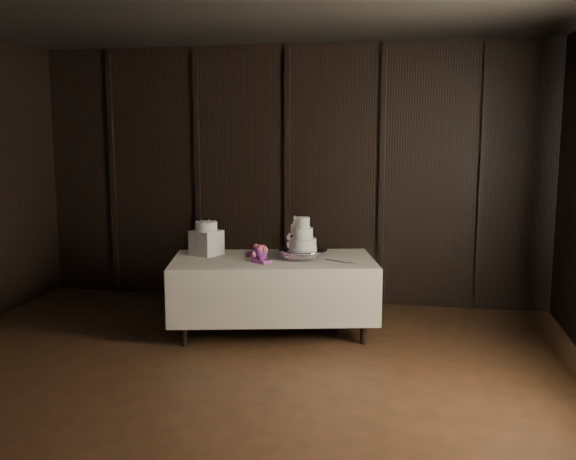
{
  "coord_description": "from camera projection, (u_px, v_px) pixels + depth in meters",
  "views": [
    {
      "loc": [
        1.44,
        -3.91,
        1.99
      ],
      "look_at": [
        0.26,
        2.18,
        1.05
      ],
      "focal_mm": 40.0,
      "sensor_mm": 36.0,
      "label": 1
    }
  ],
  "objects": [
    {
      "name": "display_table",
      "position": [
        273.0,
        292.0,
        6.39
      ],
      "size": [
        2.17,
        1.46,
        0.76
      ],
      "rotation": [
        0.0,
        0.0,
        0.23
      ],
      "color": "beige",
      "rests_on": "ground"
    },
    {
      "name": "box_pedestal",
      "position": [
        206.0,
        243.0,
        6.52
      ],
      "size": [
        0.34,
        0.34,
        0.25
      ],
      "primitive_type": "cube",
      "rotation": [
        0.0,
        0.0,
        -0.42
      ],
      "color": "white",
      "rests_on": "display_table"
    },
    {
      "name": "wedding_cake",
      "position": [
        300.0,
        237.0,
        6.32
      ],
      "size": [
        0.3,
        0.27,
        0.32
      ],
      "rotation": [
        0.0,
        0.0,
        0.07
      ],
      "color": "white",
      "rests_on": "cake_stand"
    },
    {
      "name": "room",
      "position": [
        184.0,
        210.0,
        4.13
      ],
      "size": [
        6.08,
        7.08,
        3.08
      ],
      "color": "black",
      "rests_on": "ground"
    },
    {
      "name": "small_cake",
      "position": [
        206.0,
        226.0,
        6.49
      ],
      "size": [
        0.25,
        0.25,
        0.09
      ],
      "primitive_type": "cylinder",
      "rotation": [
        0.0,
        0.0,
        -0.14
      ],
      "color": "white",
      "rests_on": "box_pedestal"
    },
    {
      "name": "bouquet",
      "position": [
        259.0,
        254.0,
        6.24
      ],
      "size": [
        0.46,
        0.49,
        0.19
      ],
      "primitive_type": null,
      "rotation": [
        0.0,
        0.0,
        -0.59
      ],
      "color": "#BD4975",
      "rests_on": "display_table"
    },
    {
      "name": "cake_stand",
      "position": [
        303.0,
        254.0,
        6.35
      ],
      "size": [
        0.58,
        0.58,
        0.09
      ],
      "primitive_type": "cylinder",
      "rotation": [
        0.0,
        0.0,
        -0.22
      ],
      "color": "silver",
      "rests_on": "display_table"
    },
    {
      "name": "cake_knife",
      "position": [
        336.0,
        261.0,
        6.18
      ],
      "size": [
        0.32,
        0.22,
        0.01
      ],
      "primitive_type": "cube",
      "rotation": [
        0.0,
        0.0,
        -0.57
      ],
      "color": "silver",
      "rests_on": "display_table"
    }
  ]
}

